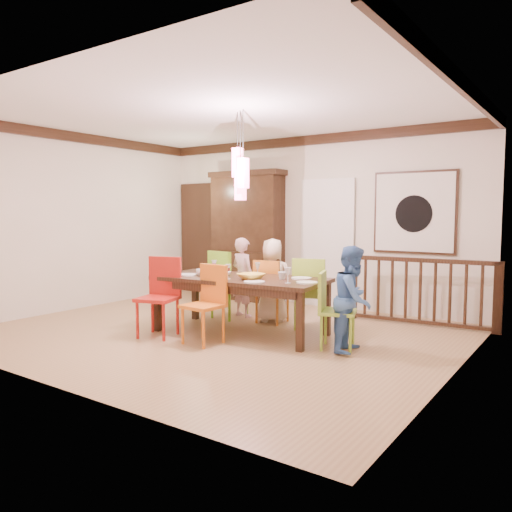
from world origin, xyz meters
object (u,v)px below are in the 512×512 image
Objects in this scene: person_end_right at (353,299)px; china_hutch at (247,236)px; chair_far_left at (229,279)px; person_far_left at (243,277)px; balustrade at (420,290)px; chair_end_right at (338,305)px; dining_table at (241,283)px; person_far_mid at (272,280)px.

china_hutch is at bearing 47.81° from person_end_right.
person_far_left reaches higher than chair_far_left.
chair_far_left is 0.44× the size of china_hutch.
china_hutch is at bearing 169.42° from balustrade.
person_far_left reaches higher than chair_end_right.
chair_end_right is 0.43× the size of balustrade.
dining_table is at bearing -56.28° from china_hutch.
balustrade is 1.74× the size of person_end_right.
person_end_right is (1.58, 0.03, -0.06)m from dining_table.
chair_end_right is 0.39× the size of china_hutch.
chair_far_left is at bearing -160.47° from balustrade.
china_hutch is 1.10× the size of balustrade.
person_far_left is (-0.61, 0.89, -0.06)m from dining_table.
dining_table is 1.10× the size of balustrade.
person_far_left is 0.99× the size of person_far_mid.
person_end_right is (1.62, -0.81, -0.00)m from person_far_mid.
balustrade reaches higher than chair_end_right.
balustrade is (1.82, 1.82, -0.17)m from dining_table.
chair_end_right is at bearing -4.48° from dining_table.
person_far_mid reaches higher than person_far_left.
person_end_right is at bearing -102.23° from balustrade.
china_hutch reaches higher than person_far_left.
chair_far_left is at bearing -9.27° from person_far_mid.
chair_far_left is 2.38m from person_end_right.
person_far_left is (0.83, -1.28, -0.57)m from china_hutch.
chair_far_left is at bearing 54.54° from chair_end_right.
balustrade is 1.75× the size of person_far_left.
balustrade is at bearing -6.06° from china_hutch.
china_hutch is at bearing -55.99° from chair_far_left.
chair_far_left is at bearing 67.12° from person_end_right.
person_far_mid is 1.81m from person_end_right.
dining_table is 2.58m from balustrade.
person_far_left is (-2.00, 0.86, 0.09)m from chair_end_right.
balustrade is at bearing -148.13° from chair_far_left.
chair_end_right is 1.65m from person_far_mid.
person_far_left is 2.35m from person_end_right.
person_end_right reaches higher than chair_end_right.
balustrade is at bearing -31.73° from chair_end_right.
chair_far_left is 0.69m from person_far_mid.
chair_end_right reaches higher than dining_table.
dining_table is at bearing -139.51° from balustrade.
person_far_mid is (-0.04, 0.84, -0.06)m from dining_table.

